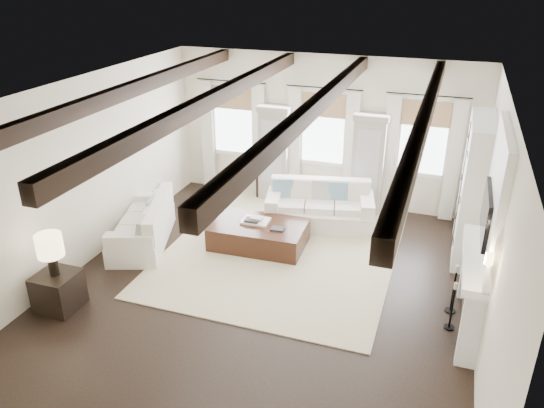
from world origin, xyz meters
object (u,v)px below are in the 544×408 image
(side_table_front, at_px, (58,291))
(side_table_back, at_px, (266,185))
(sofa_left, at_px, (145,226))
(sofa_back, at_px, (320,208))
(ottoman, at_px, (259,235))

(side_table_front, distance_m, side_table_back, 5.30)
(sofa_left, bearing_deg, side_table_back, 63.30)
(sofa_back, relative_size, sofa_left, 1.04)
(side_table_front, bearing_deg, side_table_back, 72.99)
(sofa_back, height_order, side_table_back, sofa_back)
(sofa_left, xyz_separation_m, side_table_back, (1.41, 2.81, -0.08))
(ottoman, bearing_deg, sofa_back, 52.95)
(ottoman, height_order, side_table_front, side_table_front)
(sofa_back, xyz_separation_m, side_table_front, (-3.05, -4.06, -0.07))
(side_table_back, bearing_deg, side_table_front, -107.01)
(sofa_left, height_order, side_table_front, sofa_left)
(ottoman, height_order, side_table_back, side_table_back)
(sofa_left, xyz_separation_m, side_table_front, (-0.14, -2.26, -0.05))
(sofa_back, xyz_separation_m, ottoman, (-0.85, -1.22, -0.14))
(sofa_left, bearing_deg, sofa_back, 31.72)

